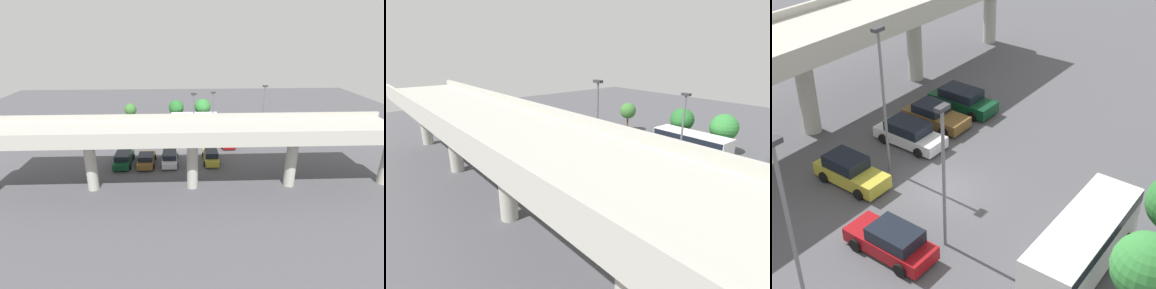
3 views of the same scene
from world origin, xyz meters
TOP-DOWN VIEW (x-y plane):
  - ground_plane at (0.00, 0.00)m, footprint 89.87×89.87m
  - highway_overpass at (0.00, 11.10)m, footprint 43.10×6.55m
  - parked_car_0 at (-5.58, -1.21)m, footprint 2.04×4.57m
  - parked_car_1 at (-2.64, 4.67)m, footprint 1.99×4.50m
  - parked_car_2 at (2.58, 4.83)m, footprint 2.12×4.71m
  - parked_car_3 at (5.51, 5.15)m, footprint 2.19×4.56m
  - parked_car_4 at (8.35, 4.95)m, footprint 2.20×4.87m
  - shuttle_bus at (-1.18, -8.79)m, footprint 7.71×2.72m
  - lamp_post_near_aisle at (-10.60, -1.25)m, footprint 0.70×0.35m
  - lamp_post_mid_lot at (-0.48, 3.73)m, footprint 0.70×0.35m
  - lamp_post_by_overpass at (-3.60, -2.84)m, footprint 0.70×0.35m
  - tree_front_left at (-2.79, -12.00)m, footprint 2.84×2.84m
  - tree_front_centre at (1.85, -11.61)m, footprint 2.65×2.65m
  - tree_front_right at (9.76, -11.30)m, footprint 2.08×2.08m

SIDE VIEW (x-z plane):
  - ground_plane at x=0.00m, z-range 0.00..0.00m
  - parked_car_3 at x=5.51m, z-range -0.05..1.42m
  - parked_car_2 at x=2.58m, z-range -0.03..1.49m
  - parked_car_0 at x=-5.58m, z-range -0.04..1.53m
  - parked_car_1 at x=-2.64m, z-range -0.06..1.58m
  - parked_car_4 at x=8.35m, z-range -0.03..1.56m
  - shuttle_bus at x=-1.18m, z-range 0.26..2.92m
  - tree_front_right at x=9.76m, z-range 0.89..4.80m
  - tree_front_left at x=-2.79m, z-range 0.79..5.23m
  - tree_front_centre at x=1.85m, z-range 0.85..5.24m
  - lamp_post_by_overpass at x=-3.60m, z-range 0.68..8.19m
  - lamp_post_near_aisle at x=-10.60m, z-range 0.70..9.36m
  - lamp_post_mid_lot at x=-0.48m, z-range 0.70..9.40m
  - highway_overpass at x=0.00m, z-range 2.23..9.49m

